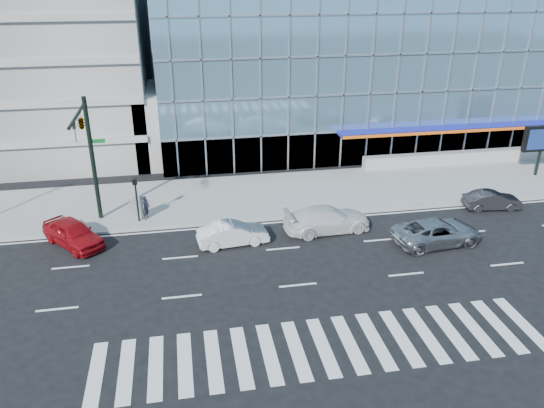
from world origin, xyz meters
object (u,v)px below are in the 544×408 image
at_px(dark_sedan, 492,200).
at_px(tilted_panel, 139,206).
at_px(white_suv, 327,219).
at_px(ped_signal_post, 136,193).
at_px(red_sedan, 73,233).
at_px(traffic_signal, 85,135).
at_px(white_sedan, 233,234).
at_px(silver_suv, 437,232).
at_px(pedestrian, 146,208).
at_px(marquee_sign, 543,139).

relative_size(dark_sedan, tilted_panel, 2.96).
relative_size(white_suv, tilted_panel, 4.21).
xyz_separation_m(ped_signal_post, red_sedan, (-3.67, -2.27, -1.36)).
bearing_deg(red_sedan, traffic_signal, 18.48).
bearing_deg(red_sedan, white_sedan, -49.38).
relative_size(silver_suv, white_sedan, 1.28).
xyz_separation_m(traffic_signal, pedestrian, (2.97, 0.71, -5.22)).
distance_m(silver_suv, red_sedan, 21.66).
height_order(ped_signal_post, red_sedan, ped_signal_post).
bearing_deg(white_sedan, red_sedan, 74.04).
xyz_separation_m(marquee_sign, pedestrian, (-30.03, -2.72, -2.12)).
bearing_deg(white_suv, red_sedan, 81.43).
relative_size(ped_signal_post, silver_suv, 0.56).
bearing_deg(pedestrian, white_suv, -82.32).
distance_m(pedestrian, tilted_panel, 0.45).
relative_size(dark_sedan, red_sedan, 0.84).
height_order(traffic_signal, white_suv, traffic_signal).
relative_size(marquee_sign, red_sedan, 0.88).
height_order(white_sedan, tilted_panel, tilted_panel).
bearing_deg(silver_suv, red_sedan, 74.54).
xyz_separation_m(traffic_signal, white_suv, (14.18, -2.77, -5.37)).
distance_m(marquee_sign, dark_sedan, 8.80).
bearing_deg(traffic_signal, marquee_sign, 5.92).
bearing_deg(tilted_panel, pedestrian, -13.47).
distance_m(silver_suv, dark_sedan, 7.21).
bearing_deg(pedestrian, tilted_panel, 110.81).
height_order(marquee_sign, white_sedan, marquee_sign).
bearing_deg(red_sedan, tilted_panel, -4.40).
xyz_separation_m(ped_signal_post, dark_sedan, (23.68, -1.94, -1.51)).
relative_size(ped_signal_post, marquee_sign, 0.75).
bearing_deg(traffic_signal, dark_sedan, -3.43).
bearing_deg(marquee_sign, white_suv, -161.79).
xyz_separation_m(traffic_signal, ped_signal_post, (2.50, 0.37, -4.02)).
bearing_deg(dark_sedan, white_suv, 102.03).
xyz_separation_m(silver_suv, pedestrian, (-17.20, 6.27, 0.20)).
height_order(dark_sedan, pedestrian, pedestrian).
bearing_deg(ped_signal_post, red_sedan, -148.25).
bearing_deg(white_sedan, traffic_signal, 60.56).
height_order(traffic_signal, red_sedan, traffic_signal).
bearing_deg(white_sedan, silver_suv, -106.18).
bearing_deg(white_suv, dark_sedan, -89.62).
xyz_separation_m(red_sedan, tilted_panel, (3.72, 2.64, 0.28)).
xyz_separation_m(white_sedan, red_sedan, (-9.34, 1.59, 0.08)).
bearing_deg(ped_signal_post, marquee_sign, 5.71).
bearing_deg(dark_sedan, red_sedan, 97.01).
relative_size(marquee_sign, white_suv, 0.73).
xyz_separation_m(marquee_sign, dark_sedan, (-6.82, -4.99, -2.43)).
bearing_deg(tilted_panel, silver_suv, -29.04).
height_order(traffic_signal, ped_signal_post, traffic_signal).
bearing_deg(dark_sedan, tilted_panel, 90.74).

